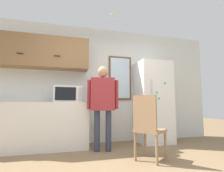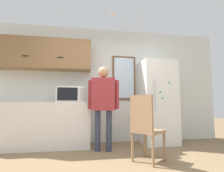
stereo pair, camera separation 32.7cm
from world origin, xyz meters
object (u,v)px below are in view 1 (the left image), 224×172
object	(u,v)px
chair	(148,125)
person	(103,99)
microwave	(68,94)
refrigerator	(153,102)

from	to	relation	value
chair	person	bearing A→B (deg)	-1.77
microwave	person	bearing A→B (deg)	-30.15
person	refrigerator	bearing A→B (deg)	30.82
microwave	person	world-z (taller)	person
microwave	chair	distance (m)	1.73
refrigerator	microwave	bearing A→B (deg)	-178.64
refrigerator	chair	world-z (taller)	refrigerator
microwave	refrigerator	bearing A→B (deg)	1.36
microwave	refrigerator	size ratio (longest dim) A/B	0.30
microwave	refrigerator	xyz separation A→B (m)	(1.94, 0.05, -0.15)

